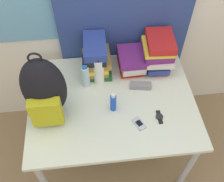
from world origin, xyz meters
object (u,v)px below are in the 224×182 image
sports_bottle (99,70)px  sunscreen_bottle (113,103)px  cell_phone (139,124)px  book_stack_left (96,58)px  book_stack_right (158,52)px  backpack (44,90)px  book_stack_center (131,61)px  sunglasses_case (141,86)px  wristwatch (159,117)px  water_bottle (85,76)px

sports_bottle → sunscreen_bottle: (0.07, -0.26, -0.04)m
cell_phone → book_stack_left: bearing=115.1°
book_stack_left → cell_phone: (0.24, -0.51, -0.12)m
book_stack_left → cell_phone: book_stack_left is taller
book_stack_right → backpack: bearing=-156.3°
sports_bottle → cell_phone: 0.47m
book_stack_left → sports_bottle: (0.01, -0.11, -0.02)m
book_stack_right → sports_bottle: 0.46m
book_stack_center → sunglasses_case: bearing=-79.0°
book_stack_right → wristwatch: (-0.08, -0.47, -0.13)m
book_stack_center → book_stack_right: (0.19, 0.00, 0.07)m
book_stack_center → sunglasses_case: book_stack_center is taller
water_bottle → sunglasses_case: 0.40m
water_bottle → wristwatch: water_bottle is taller
water_bottle → wristwatch: (0.47, -0.33, -0.09)m
book_stack_left → backpack: bearing=-133.9°
sports_bottle → sunscreen_bottle: sports_bottle is taller
book_stack_left → sports_bottle: size_ratio=1.22×
book_stack_right → sunscreen_bottle: (-0.37, -0.37, -0.07)m
book_stack_right → sports_bottle: bearing=-166.1°
book_stack_left → cell_phone: size_ratio=2.66×
book_stack_right → cell_phone: 0.57m
book_stack_left → wristwatch: size_ratio=2.73×
backpack → book_stack_left: 0.49m
water_bottle → book_stack_right: bearing=14.1°
backpack → book_stack_center: 0.70m
book_stack_center → sunglasses_case: 0.21m
book_stack_left → book_stack_right: bearing=0.3°
sunscreen_bottle → sunglasses_case: (0.22, 0.17, -0.06)m
book_stack_center → wristwatch: 0.49m
book_stack_left → cell_phone: 0.57m
wristwatch → book_stack_right: bearing=80.9°
book_stack_left → water_bottle: book_stack_left is taller
book_stack_left → sunscreen_bottle: bearing=-77.5°
water_bottle → sports_bottle: (0.10, 0.03, 0.02)m
book_stack_center → water_bottle: 0.37m
water_bottle → wristwatch: 0.58m
book_stack_left → wristwatch: 0.62m
book_stack_center → water_bottle: bearing=-159.2°
book_stack_center → water_bottle: size_ratio=1.29×
book_stack_left → sunscreen_bottle: (0.08, -0.37, -0.06)m
sunglasses_case → book_stack_center: bearing=101.0°
sunscreen_bottle → cell_phone: 0.22m
book_stack_right → cell_phone: book_stack_right is taller
backpack → water_bottle: backpack is taller
backpack → sunglasses_case: 0.68m
backpack → book_stack_right: backpack is taller
backpack → book_stack_right: 0.86m
book_stack_left → sports_bottle: 0.11m
sunscreen_bottle → cell_phone: size_ratio=1.49×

